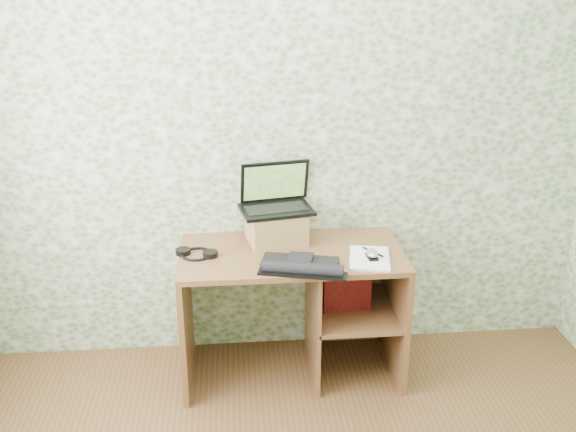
{
  "coord_description": "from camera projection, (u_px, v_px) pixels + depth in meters",
  "views": [
    {
      "loc": [
        -0.3,
        -1.68,
        2.19
      ],
      "look_at": [
        -0.02,
        1.39,
        0.98
      ],
      "focal_mm": 40.0,
      "sensor_mm": 36.0,
      "label": 1
    }
  ],
  "objects": [
    {
      "name": "mouse",
      "position": [
        372.0,
        255.0,
        3.34
      ],
      "size": [
        0.06,
        0.1,
        0.03
      ],
      "primitive_type": "ellipsoid",
      "rotation": [
        0.0,
        0.0,
        0.05
      ],
      "color": "#BABABD",
      "rests_on": "notepad"
    },
    {
      "name": "headphones",
      "position": [
        197.0,
        253.0,
        3.4
      ],
      "size": [
        0.23,
        0.21,
        0.03
      ],
      "rotation": [
        0.0,
        0.0,
        -0.3
      ],
      "color": "black",
      "rests_on": "desk"
    },
    {
      "name": "riser",
      "position": [
        276.0,
        226.0,
        3.54
      ],
      "size": [
        0.34,
        0.3,
        0.18
      ],
      "primitive_type": "cube",
      "rotation": [
        0.0,
        0.0,
        0.19
      ],
      "color": "olive",
      "rests_on": "desk"
    },
    {
      "name": "pen",
      "position": [
        373.0,
        252.0,
        3.4
      ],
      "size": [
        0.09,
        0.13,
        0.01
      ],
      "primitive_type": "cylinder",
      "rotation": [
        1.57,
        0.0,
        0.59
      ],
      "color": "black",
      "rests_on": "notepad"
    },
    {
      "name": "keyboard",
      "position": [
        301.0,
        265.0,
        3.24
      ],
      "size": [
        0.45,
        0.32,
        0.06
      ],
      "rotation": [
        0.0,
        0.0,
        -0.25
      ],
      "color": "black",
      "rests_on": "desk"
    },
    {
      "name": "laptop",
      "position": [
        276.0,
        198.0,
        3.52
      ],
      "size": [
        0.43,
        0.34,
        0.26
      ],
      "rotation": [
        0.0,
        0.0,
        0.19
      ],
      "color": "black",
      "rests_on": "riser"
    },
    {
      "name": "notepad",
      "position": [
        369.0,
        258.0,
        3.35
      ],
      "size": [
        0.25,
        0.32,
        0.01
      ],
      "primitive_type": "cube",
      "rotation": [
        0.0,
        0.0,
        -0.18
      ],
      "color": "white",
      "rests_on": "desk"
    },
    {
      "name": "red_box",
      "position": [
        346.0,
        283.0,
        3.54
      ],
      "size": [
        0.27,
        0.1,
        0.32
      ],
      "primitive_type": "cube",
      "rotation": [
        0.0,
        0.0,
        0.05
      ],
      "color": "#A0100E",
      "rests_on": "desk"
    },
    {
      "name": "desk",
      "position": [
        305.0,
        293.0,
        3.58
      ],
      "size": [
        1.2,
        0.6,
        0.75
      ],
      "color": "brown",
      "rests_on": "floor"
    },
    {
      "name": "wall_back",
      "position": [
        287.0,
        138.0,
        3.53
      ],
      "size": [
        3.5,
        0.0,
        3.5
      ],
      "primitive_type": "plane",
      "rotation": [
        1.57,
        0.0,
        0.0
      ],
      "color": "silver",
      "rests_on": "ground"
    }
  ]
}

